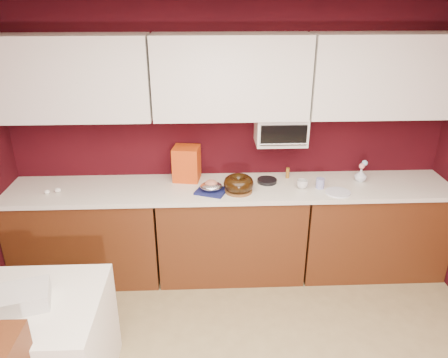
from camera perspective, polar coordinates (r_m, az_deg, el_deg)
name	(u,v)px	position (r m, az deg, el deg)	size (l,w,h in m)	color
ceiling	(267,1)	(1.63, 5.65, 22.11)	(4.00, 4.50, 0.02)	white
wall_back	(230,139)	(4.08, 0.73, 5.30)	(4.00, 0.02, 2.50)	#33070C
base_cabinet_left	(88,235)	(4.28, -17.34, -6.99)	(1.31, 0.58, 0.86)	#512710
base_cabinet_center	(231,232)	(4.14, 0.91, -6.91)	(1.31, 0.58, 0.86)	#512710
base_cabinet_right	(370,229)	(4.42, 18.55, -6.17)	(1.31, 0.58, 0.86)	#512710
countertop	(231,189)	(3.93, 0.95, -1.26)	(4.00, 0.62, 0.04)	silver
upper_cabinet_left	(71,78)	(3.92, -19.40, 12.30)	(1.31, 0.33, 0.70)	white
upper_cabinet_center	(231,77)	(3.77, 0.92, 13.18)	(1.31, 0.33, 0.70)	white
upper_cabinet_right	(387,76)	(4.07, 20.49, 12.52)	(1.31, 0.33, 0.70)	white
toaster_oven	(281,130)	(3.95, 7.42, 6.40)	(0.45, 0.30, 0.25)	white
toaster_oven_door	(284,135)	(3.80, 7.81, 5.67)	(0.40, 0.02, 0.18)	black
toaster_oven_handle	(284,144)	(3.81, 7.78, 4.53)	(0.02, 0.02, 0.42)	silver
dining_table	(29,349)	(3.32, -24.10, -19.61)	(1.00, 0.80, 0.75)	white
cake_base	(238,190)	(3.82, 1.90, -1.50)	(0.24, 0.24, 0.02)	brown
bundt_cake	(239,183)	(3.79, 1.91, -0.56)	(0.26, 0.26, 0.11)	black
navy_towel	(211,191)	(3.82, -1.67, -1.58)	(0.25, 0.21, 0.02)	#15194F
foil_ham_nest	(211,186)	(3.80, -1.68, -0.96)	(0.19, 0.16, 0.07)	silver
roasted_ham	(211,184)	(3.79, -1.69, -0.62)	(0.11, 0.09, 0.07)	#B96C54
pandoro_box	(187,163)	(4.02, -4.90, 2.03)	(0.23, 0.21, 0.32)	#A91F0B
dark_pan	(267,181)	(4.02, 5.64, -0.23)	(0.18, 0.18, 0.03)	black
coffee_mug	(302,183)	(3.93, 10.21, -0.56)	(0.08, 0.08, 0.09)	silver
blue_jar	(320,183)	(3.97, 12.44, -0.54)	(0.08, 0.08, 0.09)	#1B2899
flower_vase	(361,174)	(4.20, 17.43, 0.58)	(0.09, 0.09, 0.13)	silver
flower_pink	(362,166)	(4.17, 17.57, 1.62)	(0.05, 0.05, 0.05)	pink
flower_blue	(365,163)	(4.19, 17.90, 2.00)	(0.05, 0.05, 0.05)	#91C2E9
china_plate	(338,192)	(3.93, 14.65, -1.70)	(0.22, 0.22, 0.01)	white
amber_bottle	(288,173)	(4.13, 8.31, 0.79)	(0.03, 0.03, 0.10)	brown
egg_left	(47,192)	(4.08, -22.12, -1.57)	(0.05, 0.04, 0.04)	white
egg_right	(58,190)	(4.07, -20.90, -1.37)	(0.06, 0.05, 0.05)	silver
newspaper_stack	(24,297)	(3.03, -24.70, -13.86)	(0.30, 0.25, 0.11)	silver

